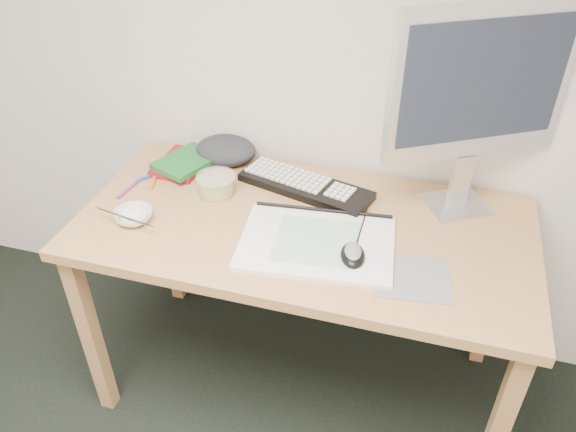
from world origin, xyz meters
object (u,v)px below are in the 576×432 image
at_px(sketchpad, 317,243).
at_px(rice_bowl, 134,216).
at_px(keyboard, 305,186).
at_px(desk, 303,244).
at_px(monitor, 480,89).

distance_m(sketchpad, rice_bowl, 0.57).
xyz_separation_m(keyboard, rice_bowl, (-0.46, -0.32, 0.00)).
relative_size(desk, keyboard, 3.09).
relative_size(keyboard, monitor, 0.71).
height_order(sketchpad, monitor, monitor).
bearing_deg(desk, rice_bowl, -164.95).
bearing_deg(keyboard, rice_bowl, -130.19).
xyz_separation_m(desk, monitor, (0.45, 0.23, 0.48)).
height_order(keyboard, monitor, monitor).
relative_size(desk, sketchpad, 3.13).
height_order(desk, rice_bowl, rice_bowl).
relative_size(sketchpad, keyboard, 0.99).
height_order(desk, monitor, monitor).
bearing_deg(rice_bowl, desk, 15.05).
bearing_deg(keyboard, desk, -61.49).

